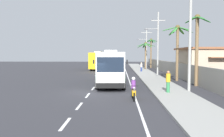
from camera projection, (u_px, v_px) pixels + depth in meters
ground_plane at (90, 92)px, 19.57m from camera, size 160.00×160.00×0.00m
sidewalk_kerb at (153, 79)px, 29.31m from camera, size 3.20×90.00×0.14m
lane_markings at (118, 76)px, 34.38m from camera, size 3.83×71.59×0.01m
boundary_wall at (175, 69)px, 33.11m from camera, size 0.24×60.00×2.05m
coach_bus_foreground at (111, 66)px, 24.60m from camera, size 3.17×11.03×3.70m
coach_bus_far_lane at (100, 60)px, 49.16m from camera, size 3.52×12.38×3.83m
motorcycle_beside_bus at (134, 90)px, 16.34m from camera, size 0.56×1.96×1.61m
pedestrian_near_kerb at (141, 67)px, 41.13m from camera, size 0.36×0.36×1.63m
pedestrian_midwalk at (168, 81)px, 18.46m from camera, size 0.36×0.36×1.77m
utility_pole_nearest at (190, 27)px, 19.00m from camera, size 2.59×0.24×10.48m
utility_pole_mid at (157, 42)px, 34.64m from camera, size 3.13×0.24×9.60m
utility_pole_far at (146, 47)px, 50.26m from camera, size 3.33×0.24×8.95m
palm_nearest at (178, 42)px, 27.41m from camera, size 3.90×3.44×6.75m
palm_second at (197, 39)px, 22.97m from camera, size 2.49×2.76×7.25m
palm_third at (151, 48)px, 54.03m from camera, size 3.24×3.06×7.00m
palm_fourth at (146, 49)px, 47.58m from camera, size 4.04×4.00×5.80m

